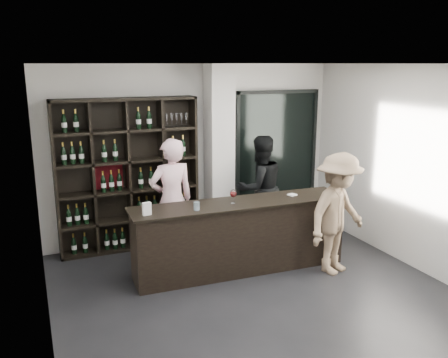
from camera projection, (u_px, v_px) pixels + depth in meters
name	position (u px, v px, depth m)	size (l,w,h in m)	color
floor	(269.00, 307.00, 5.82)	(5.00, 5.50, 0.01)	black
wine_shelf	(128.00, 175.00, 7.40)	(2.20, 0.35, 2.40)	black
structural_column	(219.00, 154.00, 7.82)	(0.40, 0.40, 2.90)	silver
glass_panel	(277.00, 150.00, 8.48)	(1.60, 0.08, 2.10)	black
tasting_counter	(240.00, 236.00, 6.73)	(3.11, 0.65, 1.02)	black
taster_pink	(172.00, 200.00, 7.01)	(0.68, 0.44, 1.86)	#FFC8D0
taster_black	(260.00, 188.00, 7.89)	(0.86, 0.67, 1.76)	black
customer	(338.00, 214.00, 6.60)	(1.12, 0.64, 1.73)	#8D7358
wine_glass	(233.00, 196.00, 6.50)	(0.09, 0.09, 0.22)	white
spit_cup	(197.00, 206.00, 6.23)	(0.08, 0.08, 0.11)	silver
napkin_stack	(292.00, 195.00, 6.93)	(0.11, 0.11, 0.02)	white
card_stand	(147.00, 209.00, 6.02)	(0.11, 0.05, 0.16)	white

